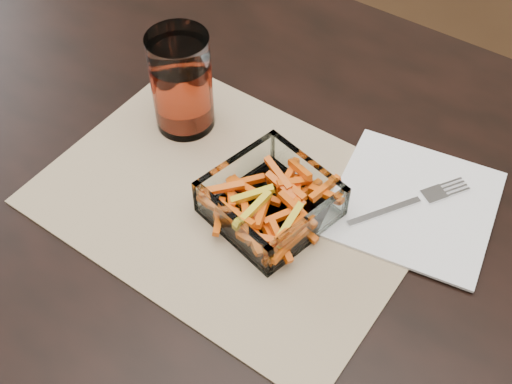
# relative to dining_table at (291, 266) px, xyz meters

# --- Properties ---
(dining_table) EXTENTS (1.60, 0.90, 0.75)m
(dining_table) POSITION_rel_dining_table_xyz_m (0.00, 0.00, 0.00)
(dining_table) COLOR black
(dining_table) RESTS_ON ground
(placemat) EXTENTS (0.46, 0.34, 0.00)m
(placemat) POSITION_rel_dining_table_xyz_m (-0.09, -0.01, 0.09)
(placemat) COLOR tan
(placemat) RESTS_ON dining_table
(glass_bowl) EXTENTS (0.16, 0.16, 0.05)m
(glass_bowl) POSITION_rel_dining_table_xyz_m (-0.03, -0.00, 0.11)
(glass_bowl) COLOR white
(glass_bowl) RESTS_ON placemat
(tumbler) EXTENTS (0.08, 0.08, 0.14)m
(tumbler) POSITION_rel_dining_table_xyz_m (-0.22, 0.06, 0.16)
(tumbler) COLOR white
(tumbler) RESTS_ON placemat
(napkin) EXTENTS (0.22, 0.22, 0.00)m
(napkin) POSITION_rel_dining_table_xyz_m (0.10, 0.11, 0.09)
(napkin) COLOR white
(napkin) RESTS_ON placemat
(fork) EXTENTS (0.10, 0.15, 0.00)m
(fork) POSITION_rel_dining_table_xyz_m (0.10, 0.11, 0.10)
(fork) COLOR silver
(fork) RESTS_ON napkin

